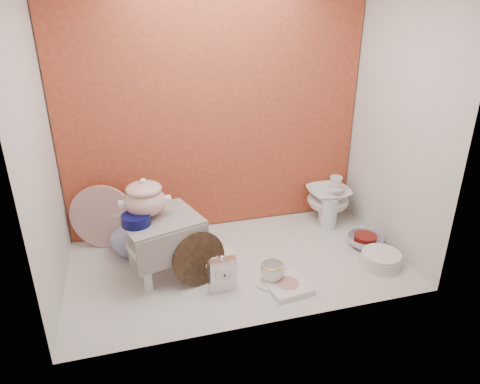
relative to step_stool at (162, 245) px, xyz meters
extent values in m
plane|color=silver|center=(0.40, -0.04, -0.16)|extent=(1.80, 1.80, 0.00)
cube|color=#B6552D|center=(0.40, 0.46, 0.59)|extent=(1.80, 0.06, 1.50)
cube|color=silver|center=(-0.50, -0.04, 0.59)|extent=(0.06, 1.00, 1.50)
cube|color=silver|center=(1.30, -0.04, 0.59)|extent=(0.06, 1.00, 1.50)
cylinder|color=#090A44|center=(-0.11, -0.04, 0.19)|extent=(0.17, 0.17, 0.05)
imported|color=white|center=(-0.15, 0.23, -0.04)|extent=(0.28, 0.28, 0.25)
cube|color=silver|center=(0.27, -0.24, -0.06)|extent=(0.14, 0.06, 0.20)
ellipsoid|color=beige|center=(0.30, -0.06, -0.09)|extent=(0.26, 0.21, 0.14)
cylinder|color=white|center=(0.53, -0.25, -0.15)|extent=(0.20, 0.20, 0.01)
imported|color=white|center=(0.53, -0.25, -0.10)|extent=(0.15, 0.15, 0.10)
cube|color=white|center=(0.59, -0.32, -0.15)|extent=(0.22, 0.22, 0.03)
cylinder|color=white|center=(1.15, -0.26, -0.12)|extent=(0.24, 0.24, 0.07)
imported|color=silver|center=(1.17, -0.06, -0.13)|extent=(0.26, 0.26, 0.07)
cylinder|color=silver|center=(1.06, 0.21, -0.06)|extent=(0.12, 0.12, 0.20)
camera|label=1|loc=(-0.13, -1.99, 1.18)|focal=32.63mm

